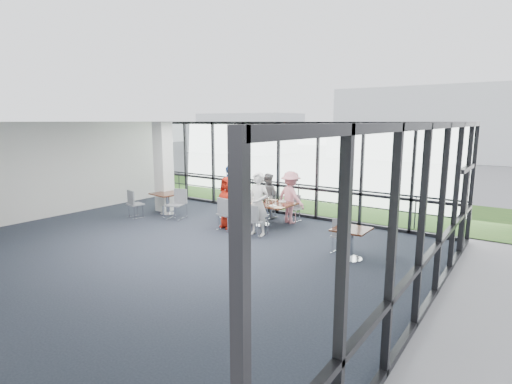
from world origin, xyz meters
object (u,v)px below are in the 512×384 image
Objects in this scene: diner_end at (231,192)px; chair_main_end at (226,206)px; chair_main_fl at (269,205)px; chair_spare_la at (135,204)px; chair_main_nl at (227,214)px; structural_column at (164,167)px; diner_far_right at (291,197)px; chair_spare_lb at (175,205)px; chair_main_nr at (257,221)px; diner_near_right at (258,204)px; side_table_left at (168,196)px; diner_far_left at (268,196)px; main_table at (262,205)px; chair_spare_r at (342,236)px; chair_main_fr at (293,209)px; side_table_right at (351,234)px; diner_near_left at (228,202)px.

diner_end is 0.55m from chair_main_end.
chair_main_fl is 4.49m from chair_spare_la.
structural_column is at bearing 174.75° from chair_main_nl.
chair_main_end is (-0.24, 0.02, -0.49)m from diner_end.
diner_far_right is 1.70× the size of chair_spare_lb.
diner_far_right reaches higher than chair_main_nr.
diner_near_right is at bearing -8.32° from structural_column.
diner_far_left is (3.13, 1.60, 0.11)m from side_table_left.
side_table_left is 0.88m from chair_spare_lb.
chair_main_fl is (-0.94, 2.07, -0.00)m from chair_main_nr.
diner_far_right is 1.89m from chair_main_nr.
diner_near_right reaches higher than diner_far_right.
side_table_left is at bearing -65.48° from chair_main_end.
chair_main_end is at bearing 177.43° from main_table.
diner_end is 4.65m from chair_spare_r.
chair_main_fl is at bearing 10.86° from chair_main_fr.
chair_main_fl is at bearing 47.99° from chair_spare_la.
chair_main_nr is at bearing 160.66° from chair_spare_lb.
chair_spare_la is (-7.49, -0.27, -0.15)m from side_table_right.
chair_spare_r reaches higher than side_table_right.
diner_far_left is at bearing 18.74° from structural_column.
side_table_left is 1.23× the size of chair_main_nr.
chair_main_nl reaches higher than chair_main_fl.
side_table_right is at bearing -19.42° from main_table.
main_table is at bearing 106.77° from chair_main_nr.
chair_main_end is (-2.11, -0.90, -0.00)m from chair_main_fr.
diner_far_left is at bearing 75.18° from chair_main_fl.
main_table is at bearing 166.40° from chair_spare_r.
main_table and side_table_right have the same top height.
chair_main_fr is at bearing 116.12° from chair_main_end.
structural_column is at bearing 146.58° from side_table_left.
chair_spare_lb is (-3.33, 0.03, 0.05)m from chair_main_nr.
diner_near_right is 2.16m from diner_end.
side_table_right is (7.55, -1.08, -0.98)m from structural_column.
main_table and side_table_left have the same top height.
chair_spare_r is at bearing 140.14° from side_table_right.
diner_end is at bearing 170.43° from chair_spare_r.
chair_main_end is 0.83× the size of chair_spare_lb.
side_table_right is 2.94m from chair_main_nr.
side_table_left is 0.69× the size of diner_near_left.
chair_spare_lb reaches higher than chair_main_nl.
diner_end is at bearing -160.15° from chair_spare_lb.
diner_far_left reaches higher than chair_main_fl.
chair_spare_lb is at bearing 176.90° from side_table_right.
side_table_right is at bearing -5.95° from side_table_left.
chair_main_end reaches higher than side_table_left.
structural_column reaches higher than chair_spare_r.
main_table is at bearing 69.11° from diner_far_right.
structural_column reaches higher than chair_main_fl.
diner_far_right is at bearing 107.22° from chair_main_fr.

